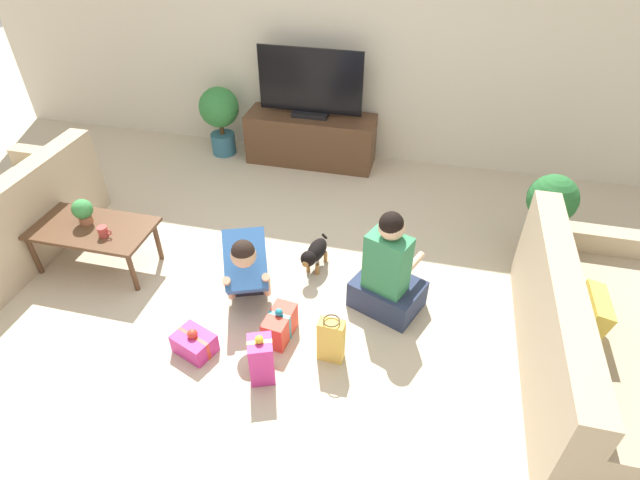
# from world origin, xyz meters

# --- Properties ---
(ground_plane) EXTENTS (16.00, 16.00, 0.00)m
(ground_plane) POSITION_xyz_m (0.00, 0.00, 0.00)
(ground_plane) COLOR beige
(wall_back) EXTENTS (8.40, 0.06, 2.60)m
(wall_back) POSITION_xyz_m (0.00, 2.63, 1.30)
(wall_back) COLOR beige
(wall_back) RESTS_ON ground_plane
(sofa_right) EXTENTS (0.89, 2.08, 0.83)m
(sofa_right) POSITION_xyz_m (2.40, -0.23, 0.29)
(sofa_right) COLOR tan
(sofa_right) RESTS_ON ground_plane
(coffee_table) EXTENTS (1.05, 0.54, 0.43)m
(coffee_table) POSITION_xyz_m (-1.53, 0.03, 0.38)
(coffee_table) COLOR brown
(coffee_table) RESTS_ON ground_plane
(tv_console) EXTENTS (1.47, 0.48, 0.57)m
(tv_console) POSITION_xyz_m (-0.19, 2.32, 0.29)
(tv_console) COLOR brown
(tv_console) RESTS_ON ground_plane
(tv) EXTENTS (1.16, 0.20, 0.75)m
(tv) POSITION_xyz_m (-0.19, 2.32, 0.91)
(tv) COLOR black
(tv) RESTS_ON tv_console
(potted_plant_corner_right) EXTENTS (0.43, 0.43, 0.78)m
(potted_plant_corner_right) POSITION_xyz_m (2.26, 1.16, 0.50)
(potted_plant_corner_right) COLOR #A36042
(potted_plant_corner_right) RESTS_ON ground_plane
(potted_plant_back_left) EXTENTS (0.46, 0.46, 0.82)m
(potted_plant_back_left) POSITION_xyz_m (-1.28, 2.27, 0.51)
(potted_plant_back_left) COLOR #336B84
(potted_plant_back_left) RESTS_ON ground_plane
(person_kneeling) EXTENTS (0.56, 0.81, 0.76)m
(person_kneeling) POSITION_xyz_m (-0.12, -0.00, 0.33)
(person_kneeling) COLOR #23232D
(person_kneeling) RESTS_ON ground_plane
(person_sitting) EXTENTS (0.63, 0.60, 0.94)m
(person_sitting) POSITION_xyz_m (0.99, 0.11, 0.34)
(person_sitting) COLOR #283351
(person_sitting) RESTS_ON ground_plane
(dog) EXTENTS (0.19, 0.47, 0.29)m
(dog) POSITION_xyz_m (0.33, 0.42, 0.19)
(dog) COLOR black
(dog) RESTS_ON ground_plane
(gift_box_a) EXTENTS (0.34, 0.30, 0.22)m
(gift_box_a) POSITION_xyz_m (-0.30, -0.67, 0.08)
(gift_box_a) COLOR #CC3389
(gift_box_a) RESTS_ON ground_plane
(gift_box_b) EXTENTS (0.21, 0.33, 0.28)m
(gift_box_b) POSITION_xyz_m (0.26, -0.39, 0.12)
(gift_box_b) COLOR red
(gift_box_b) RESTS_ON ground_plane
(gift_box_c) EXTENTS (0.22, 0.23, 0.41)m
(gift_box_c) POSITION_xyz_m (0.25, -0.77, 0.18)
(gift_box_c) COLOR #CC3389
(gift_box_c) RESTS_ON ground_plane
(gift_bag_a) EXTENTS (0.19, 0.13, 0.39)m
(gift_bag_a) POSITION_xyz_m (0.68, -0.50, 0.19)
(gift_bag_a) COLOR #E5B74C
(gift_bag_a) RESTS_ON ground_plane
(mug) EXTENTS (0.12, 0.08, 0.09)m
(mug) POSITION_xyz_m (-1.33, -0.06, 0.47)
(mug) COLOR #B23D38
(mug) RESTS_ON coffee_table
(tabletop_plant) EXTENTS (0.17, 0.17, 0.22)m
(tabletop_plant) POSITION_xyz_m (-1.58, 0.08, 0.55)
(tabletop_plant) COLOR #A36042
(tabletop_plant) RESTS_ON coffee_table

